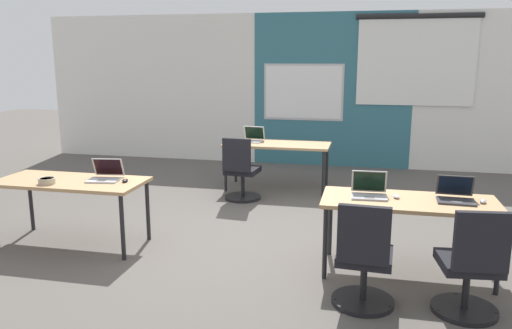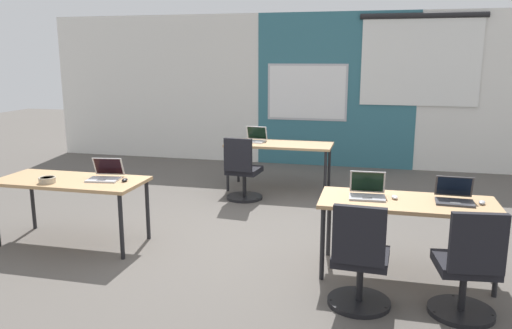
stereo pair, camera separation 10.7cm
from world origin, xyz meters
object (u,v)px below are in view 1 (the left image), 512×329
at_px(laptop_near_left_inner, 105,175).
at_px(desk_near_right, 409,206).
at_px(laptop_far_left, 252,138).
at_px(laptop_near_right_inner, 369,191).
at_px(chair_near_right_inner, 364,264).
at_px(mouse_near_left_inner, 125,181).
at_px(chair_near_right_end, 471,272).
at_px(snack_bowl, 47,180).
at_px(desk_far_center, 277,147).
at_px(desk_near_left, 71,186).
at_px(mouse_near_right_end, 483,201).
at_px(mouse_near_right_inner, 396,196).
at_px(laptop_near_right_end, 456,196).
at_px(chair_far_left, 241,174).

bearing_deg(laptop_near_left_inner, desk_near_right, -9.84).
height_order(laptop_far_left, laptop_near_right_inner, laptop_near_right_inner).
bearing_deg(chair_near_right_inner, mouse_near_left_inner, -14.89).
relative_size(laptop_far_left, chair_near_right_end, 0.39).
bearing_deg(snack_bowl, laptop_far_left, 64.11).
bearing_deg(desk_far_center, desk_near_left, -122.01).
bearing_deg(mouse_near_right_end, mouse_near_right_inner, -179.82).
xyz_separation_m(laptop_far_left, mouse_near_right_inner, (2.04, -2.84, -0.03)).
height_order(desk_near_left, snack_bowl, snack_bowl).
height_order(laptop_far_left, chair_near_right_inner, laptop_far_left).
relative_size(desk_near_right, mouse_near_right_end, 14.40).
bearing_deg(chair_near_right_inner, laptop_near_right_end, -129.54).
bearing_deg(chair_near_right_inner, laptop_far_left, -60.63).
height_order(laptop_far_left, laptop_near_left_inner, laptop_far_left).
bearing_deg(laptop_near_left_inner, desk_near_left, -173.47).
distance_m(desk_near_right, desk_far_center, 3.30).
relative_size(chair_near_right_end, laptop_near_right_inner, 2.69).
xyz_separation_m(laptop_near_left_inner, laptop_near_right_inner, (2.77, -0.05, 0.00)).
distance_m(desk_near_left, mouse_near_right_inner, 3.38).
distance_m(chair_far_left, mouse_near_right_inner, 2.90).
xyz_separation_m(chair_near_right_end, snack_bowl, (-4.07, 0.56, 0.38)).
xyz_separation_m(chair_far_left, mouse_near_right_inner, (2.02, -2.04, 0.36)).
height_order(laptop_near_right_end, chair_near_right_end, laptop_near_right_end).
distance_m(desk_far_center, chair_near_right_inner, 3.85).
relative_size(laptop_far_left, chair_far_left, 0.39).
bearing_deg(chair_far_left, snack_bowl, 61.69).
xyz_separation_m(desk_near_right, mouse_near_right_inner, (-0.12, 0.04, 0.08)).
distance_m(desk_near_right, mouse_near_right_inner, 0.14).
distance_m(desk_far_center, chair_far_left, 0.87).
xyz_separation_m(laptop_far_left, laptop_near_left_inner, (-0.98, -2.78, -0.00)).
bearing_deg(mouse_near_right_end, snack_bowl, -176.89).
relative_size(desk_near_left, laptop_far_left, 4.47).
bearing_deg(laptop_near_right_end, laptop_near_right_inner, -175.86).
bearing_deg(mouse_near_right_end, chair_near_right_inner, -141.34).
relative_size(laptop_near_right_end, chair_near_right_inner, 0.37).
relative_size(desk_near_left, mouse_near_left_inner, 14.87).
bearing_deg(laptop_near_right_inner, mouse_near_right_end, -2.71).
bearing_deg(laptop_far_left, snack_bowl, -110.24).
distance_m(laptop_near_right_end, laptop_near_left_inner, 3.55).
bearing_deg(desk_near_right, desk_near_left, 180.00).
height_order(desk_near_left, chair_near_right_inner, chair_near_right_inner).
bearing_deg(laptop_far_left, mouse_near_right_inner, -48.66).
xyz_separation_m(desk_near_right, laptop_far_left, (-2.16, 2.88, 0.11)).
relative_size(laptop_far_left, laptop_near_right_end, 1.05).
bearing_deg(laptop_far_left, mouse_near_right_end, -39.74).
xyz_separation_m(laptop_near_right_end, snack_bowl, (-4.06, -0.26, -0.01)).
height_order(desk_near_right, laptop_near_left_inner, laptop_near_left_inner).
distance_m(laptop_near_right_end, chair_near_right_end, 0.91).
height_order(laptop_near_right_end, mouse_near_right_inner, laptop_near_right_end).
bearing_deg(mouse_near_right_inner, chair_near_right_end, -55.43).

